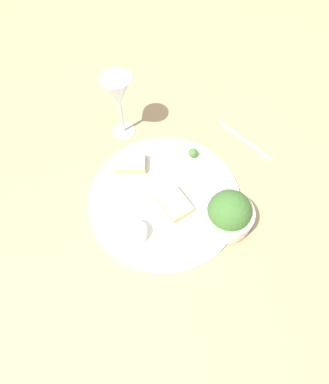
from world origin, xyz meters
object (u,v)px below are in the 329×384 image
object	(u,v)px
sauce_ramekin	(135,232)
wine_glass	(118,94)
cheese_toast_far	(131,163)
fork	(246,140)
salad_bowl	(228,213)
cheese_toast_near	(174,203)

from	to	relation	value
sauce_ramekin	wine_glass	xyz separation A→B (m)	(0.23, -0.22, 0.10)
cheese_toast_far	fork	distance (m)	0.32
wine_glass	fork	distance (m)	0.35
wine_glass	fork	size ratio (longest dim) A/B	0.98
salad_bowl	wine_glass	size ratio (longest dim) A/B	0.62
cheese_toast_near	wine_glass	xyz separation A→B (m)	(0.25, -0.11, 0.10)
sauce_ramekin	cheese_toast_far	world-z (taller)	same
cheese_toast_far	wine_glass	size ratio (longest dim) A/B	0.49
salad_bowl	wine_glass	distance (m)	0.38
cheese_toast_far	wine_glass	bearing A→B (deg)	-39.59
cheese_toast_far	wine_glass	xyz separation A→B (m)	(0.10, -0.08, 0.10)
wine_glass	fork	world-z (taller)	wine_glass
salad_bowl	cheese_toast_far	xyz separation A→B (m)	(0.26, 0.01, -0.03)
cheese_toast_near	fork	xyz separation A→B (m)	(-0.03, -0.28, -0.02)
salad_bowl	cheese_toast_near	xyz separation A→B (m)	(0.11, 0.04, -0.03)
salad_bowl	fork	distance (m)	0.26
cheese_toast_near	fork	distance (m)	0.28
cheese_toast_near	cheese_toast_far	size ratio (longest dim) A/B	1.05
sauce_ramekin	salad_bowl	bearing A→B (deg)	-133.10
cheese_toast_far	sauce_ramekin	bearing A→B (deg)	133.13
cheese_toast_near	fork	world-z (taller)	cheese_toast_near
fork	salad_bowl	bearing A→B (deg)	108.86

